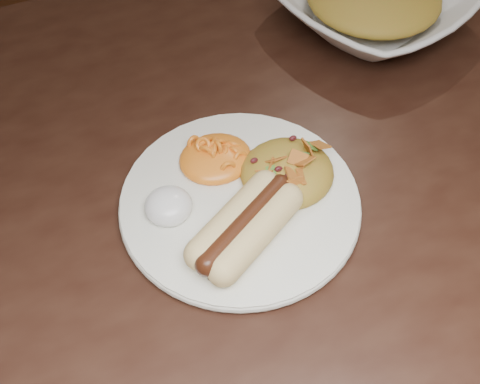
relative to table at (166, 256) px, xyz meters
name	(u,v)px	position (x,y,z in m)	size (l,w,h in m)	color
table	(166,256)	(0.00, 0.00, 0.00)	(1.60, 0.90, 0.75)	black
plate	(240,201)	(0.09, -0.03, 0.10)	(0.26, 0.26, 0.01)	silver
hotdog	(245,225)	(0.07, -0.07, 0.12)	(0.12, 0.11, 0.03)	beige
mac_and_cheese	(215,151)	(0.08, 0.03, 0.12)	(0.08, 0.08, 0.03)	orange
sour_cream	(168,202)	(0.01, -0.01, 0.12)	(0.05, 0.05, 0.03)	white
taco_salad	(288,166)	(0.15, -0.02, 0.12)	(0.10, 0.10, 0.05)	#C75225
serving_bowl	(372,5)	(0.38, 0.20, 0.12)	(0.26, 0.26, 0.06)	silver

